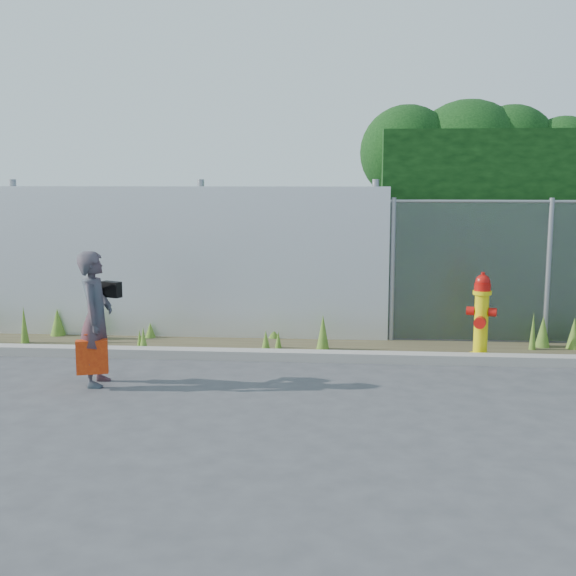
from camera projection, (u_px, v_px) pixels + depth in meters
The scene contains 8 objects.
ground at pixel (306, 404), 7.48m from camera, with size 80.00×80.00×0.00m, color #3D3D40.
curb at pixel (314, 356), 9.24m from camera, with size 16.00×0.22×0.12m, color gray.
weed_strip at pixel (287, 339), 9.97m from camera, with size 16.00×1.35×0.54m.
corrugated_fence at pixel (96, 262), 10.54m from camera, with size 8.50×0.21×2.30m.
fire_hydrant at pixel (481, 317), 9.29m from camera, with size 0.38×0.34×1.13m.
woman at pixel (96, 319), 8.08m from camera, with size 0.55×0.36×1.52m, color #0E535D.
red_tote_bag at pixel (92, 357), 7.98m from camera, with size 0.34×0.13×0.45m.
black_shoulder_bag at pixel (111, 289), 8.27m from camera, with size 0.24×0.10×0.18m.
Camera 1 is at (0.41, -7.20, 2.32)m, focal length 45.00 mm.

